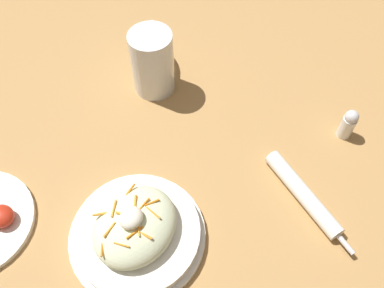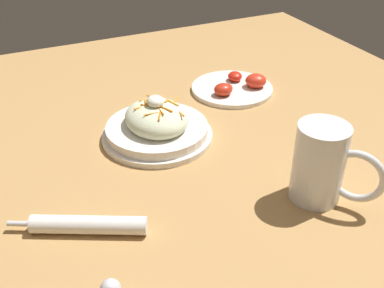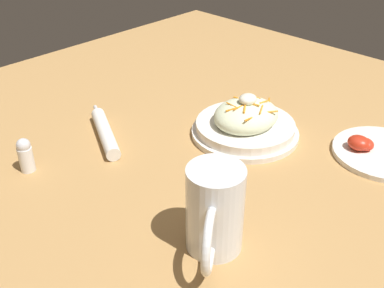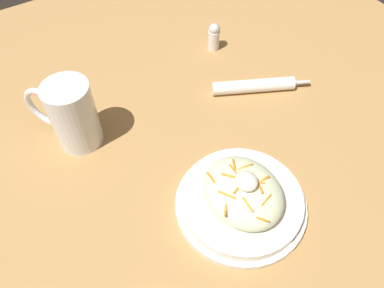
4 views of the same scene
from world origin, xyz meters
name	(u,v)px [view 4 (image 4 of 4)]	position (x,y,z in m)	size (l,w,h in m)	color
ground_plane	(204,161)	(0.00, 0.00, 0.00)	(1.43, 1.43, 0.00)	#B2844C
salad_plate	(240,198)	(-0.11, 0.00, 0.03)	(0.22, 0.22, 0.09)	white
beer_mug	(72,116)	(0.18, 0.17, 0.06)	(0.13, 0.11, 0.14)	white
napkin_roll	(254,86)	(0.10, -0.20, 0.01)	(0.11, 0.20, 0.03)	white
salt_shaker	(214,36)	(0.27, -0.21, 0.03)	(0.03, 0.03, 0.07)	white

